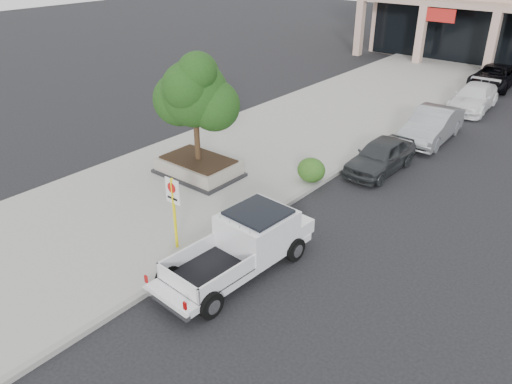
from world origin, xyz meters
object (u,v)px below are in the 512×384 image
pickup_truck (235,249)px  curb_car_d (494,77)px  planter_tree (200,93)px  curb_car_c (474,98)px  no_parking_sign (174,204)px  curb_car_b (432,125)px  planter (199,167)px  curb_car_a (381,156)px

pickup_truck → curb_car_d: size_ratio=1.05×
curb_car_d → planter_tree: bearing=-104.4°
curb_car_c → curb_car_d: 5.40m
no_parking_sign → pickup_truck: (2.09, 0.30, -0.82)m
no_parking_sign → curb_car_c: bearing=83.4°
no_parking_sign → curb_car_b: (2.33, 13.80, -0.87)m
planter_tree → no_parking_sign: bearing=-54.4°
planter → planter_tree: bearing=49.0°
planter_tree → curb_car_b: 11.28m
curb_car_c → curb_car_b: bearing=-92.7°
no_parking_sign → curb_car_d: no_parking_sign is taller
curb_car_b → curb_car_d: bearing=90.3°
curb_car_d → planter: bearing=-104.6°
curb_car_b → curb_car_d: size_ratio=0.93×
curb_car_b → curb_car_c: (-0.05, 6.00, -0.09)m
planter → pickup_truck: (5.27, -3.79, 0.34)m
curb_car_d → curb_car_b: bearing=-88.7°
planter_tree → curb_car_c: (5.31, 15.56, -2.74)m
no_parking_sign → curb_car_d: (1.79, 25.18, -0.94)m
curb_car_a → pickup_truck: bearing=-88.3°
pickup_truck → curb_car_a: size_ratio=1.33×
pickup_truck → no_parking_sign: bearing=-168.5°
pickup_truck → curb_car_d: pickup_truck is taller
no_parking_sign → curb_car_a: bearing=77.5°
planter_tree → curb_car_c: size_ratio=0.86×
planter → pickup_truck: size_ratio=0.62×
pickup_truck → curb_car_c: 19.51m
planter_tree → pickup_truck: 6.97m
planter_tree → no_parking_sign: (3.04, -4.24, -1.78)m
no_parking_sign → curb_car_b: 14.02m
curb_car_a → curb_car_b: bearing=88.0°
planter_tree → pickup_truck: (5.13, -3.94, -2.60)m
planter → curb_car_d: bearing=76.8°
planter → planter_tree: size_ratio=0.80×
curb_car_d → pickup_truck: bearing=-90.7°
no_parking_sign → curb_car_b: size_ratio=0.50×
curb_car_a → curb_car_d: 15.97m
planter → planter_tree: planter_tree is taller
planter_tree → curb_car_b: (5.36, 9.56, -2.66)m
planter → no_parking_sign: bearing=-52.2°
curb_car_b → planter: bearing=-121.9°
curb_car_b → pickup_truck: bearing=-93.4°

